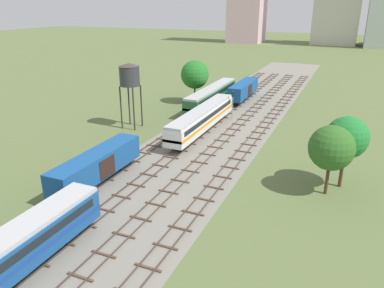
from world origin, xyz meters
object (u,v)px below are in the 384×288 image
freight_boxcar_left_far (244,89)px  water_tower (129,76)px  passenger_coach_far_left_midfar (212,95)px  signal_post_nearest (233,102)px  passenger_coach_left_mid (202,117)px  freight_boxcar_far_left_near (97,165)px

freight_boxcar_left_far → water_tower: water_tower is taller
passenger_coach_far_left_midfar → signal_post_nearest: 8.95m
passenger_coach_left_mid → signal_post_nearest: 9.53m
signal_post_nearest → water_tower: bearing=-141.6°
freight_boxcar_far_left_near → passenger_coach_far_left_midfar: (-0.01, 37.31, 0.16)m
freight_boxcar_left_far → passenger_coach_left_mid: bearing=-90.0°
freight_boxcar_left_far → water_tower: bearing=-115.0°
freight_boxcar_far_left_near → passenger_coach_far_left_midfar: size_ratio=0.64×
passenger_coach_far_left_midfar → water_tower: bearing=-114.0°
passenger_coach_left_mid → freight_boxcar_left_far: passenger_coach_left_mid is taller
freight_boxcar_far_left_near → water_tower: water_tower is taller
freight_boxcar_left_far → freight_boxcar_far_left_near: bearing=-95.3°
water_tower → signal_post_nearest: water_tower is taller
passenger_coach_far_left_midfar → freight_boxcar_far_left_near: bearing=-90.0°
passenger_coach_left_mid → water_tower: water_tower is taller
signal_post_nearest → passenger_coach_far_left_midfar: bearing=135.2°
water_tower → freight_boxcar_far_left_near: bearing=-68.6°
passenger_coach_far_left_midfar → water_tower: water_tower is taller
freight_boxcar_left_far → signal_post_nearest: bearing=-81.8°
freight_boxcar_far_left_near → passenger_coach_left_mid: size_ratio=0.64×
water_tower → passenger_coach_far_left_midfar: bearing=66.0°
signal_post_nearest → freight_boxcar_left_far: bearing=98.2°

